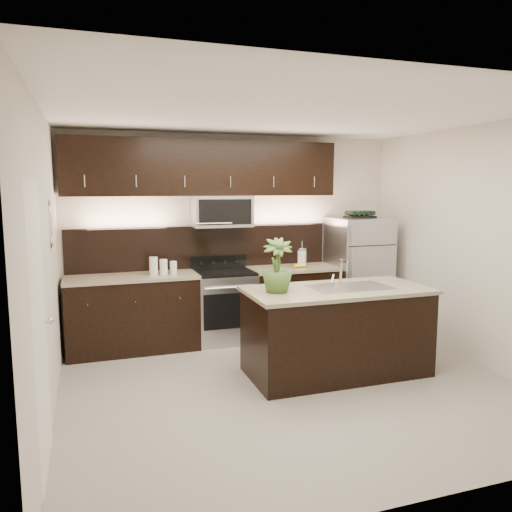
# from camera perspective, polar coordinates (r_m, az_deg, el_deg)

# --- Properties ---
(ground) EXTENTS (4.50, 4.50, 0.00)m
(ground) POSITION_cam_1_polar(r_m,az_deg,el_deg) (5.25, 4.10, -14.64)
(ground) COLOR gray
(ground) RESTS_ON ground
(room_walls) EXTENTS (4.52, 4.02, 2.71)m
(room_walls) POSITION_cam_1_polar(r_m,az_deg,el_deg) (4.78, 3.24, 4.11)
(room_walls) COLOR beige
(room_walls) RESTS_ON ground
(counter_run) EXTENTS (3.51, 0.65, 0.94)m
(counter_run) POSITION_cam_1_polar(r_m,az_deg,el_deg) (6.51, -5.39, -5.85)
(counter_run) COLOR black
(counter_run) RESTS_ON ground
(upper_fixtures) EXTENTS (3.49, 0.40, 1.66)m
(upper_fixtures) POSITION_cam_1_polar(r_m,az_deg,el_deg) (6.47, -5.65, 8.98)
(upper_fixtures) COLOR black
(upper_fixtures) RESTS_ON counter_run
(island) EXTENTS (1.96, 0.96, 0.94)m
(island) POSITION_cam_1_polar(r_m,az_deg,el_deg) (5.51, 9.17, -8.44)
(island) COLOR black
(island) RESTS_ON ground
(sink_faucet) EXTENTS (0.84, 0.50, 0.28)m
(sink_faucet) POSITION_cam_1_polar(r_m,az_deg,el_deg) (5.47, 10.63, -3.36)
(sink_faucet) COLOR silver
(sink_faucet) RESTS_ON island
(refrigerator) EXTENTS (0.77, 0.69, 1.59)m
(refrigerator) POSITION_cam_1_polar(r_m,az_deg,el_deg) (7.17, 11.60, -2.06)
(refrigerator) COLOR #B2B2B7
(refrigerator) RESTS_ON ground
(wine_rack) EXTENTS (0.39, 0.24, 0.10)m
(wine_rack) POSITION_cam_1_polar(r_m,az_deg,el_deg) (7.08, 11.79, 4.64)
(wine_rack) COLOR black
(wine_rack) RESTS_ON refrigerator
(plant) EXTENTS (0.37, 0.37, 0.55)m
(plant) POSITION_cam_1_polar(r_m,az_deg,el_deg) (5.09, 2.44, -1.08)
(plant) COLOR #3F6127
(plant) RESTS_ON island
(canisters) EXTENTS (0.34, 0.10, 0.22)m
(canisters) POSITION_cam_1_polar(r_m,az_deg,el_deg) (6.24, -10.79, -1.21)
(canisters) COLOR silver
(canisters) RESTS_ON counter_run
(french_press) EXTENTS (0.12, 0.12, 0.34)m
(french_press) POSITION_cam_1_polar(r_m,az_deg,el_deg) (6.75, 5.27, -0.19)
(french_press) COLOR silver
(french_press) RESTS_ON counter_run
(bananas) EXTENTS (0.18, 0.14, 0.05)m
(bananas) POSITION_cam_1_polar(r_m,az_deg,el_deg) (6.70, 4.58, -1.11)
(bananas) COLOR yellow
(bananas) RESTS_ON counter_run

